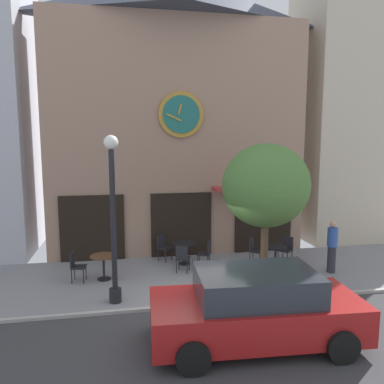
{
  "coord_description": "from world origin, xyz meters",
  "views": [
    {
      "loc": [
        -1.7,
        -8.78,
        4.17
      ],
      "look_at": [
        0.31,
        2.17,
        2.63
      ],
      "focal_mm": 35.09,
      "sensor_mm": 36.0,
      "label": 1
    }
  ],
  "objects": [
    {
      "name": "clock_building",
      "position": [
        0.32,
        5.48,
        5.19
      ],
      "size": [
        9.35,
        3.56,
        10.11
      ],
      "color": "#9E7A66",
      "rests_on": "ground_plane"
    },
    {
      "name": "cafe_chair_near_lamp",
      "position": [
        -3.15,
        2.34,
        0.53
      ],
      "size": [
        0.45,
        0.45,
        0.9
      ],
      "color": "black",
      "rests_on": "ground_plane"
    },
    {
      "name": "cafe_chair_right_end",
      "position": [
        0.92,
        2.9,
        0.53
      ],
      "size": [
        0.52,
        0.52,
        0.9
      ],
      "color": "black",
      "rests_on": "ground_plane"
    },
    {
      "name": "neighbor_building_right",
      "position": [
        8.31,
        6.0,
        5.9
      ],
      "size": [
        5.29,
        3.31,
        11.8
      ],
      "color": "beige",
      "rests_on": "ground_plane"
    },
    {
      "name": "cafe_chair_near_tree",
      "position": [
        -0.4,
        3.88,
        0.53
      ],
      "size": [
        0.57,
        0.57,
        0.9
      ],
      "color": "black",
      "rests_on": "ground_plane"
    },
    {
      "name": "ground_plane",
      "position": [
        0.0,
        -0.56,
        -0.02
      ],
      "size": [
        26.38,
        9.83,
        0.13
      ],
      "color": "gray"
    },
    {
      "name": "street_lamp",
      "position": [
        -1.98,
        0.69,
        2.18
      ],
      "size": [
        0.36,
        0.36,
        4.3
      ],
      "color": "black",
      "rests_on": "ground_plane"
    },
    {
      "name": "cafe_chair_under_awning",
      "position": [
        3.73,
        2.87,
        0.53
      ],
      "size": [
        0.56,
        0.56,
        0.9
      ],
      "color": "black",
      "rests_on": "ground_plane"
    },
    {
      "name": "cafe_chair_mid_row",
      "position": [
        0.07,
        2.52,
        0.53
      ],
      "size": [
        0.51,
        0.51,
        0.9
      ],
      "color": "black",
      "rests_on": "ground_plane"
    },
    {
      "name": "cafe_table_rightmost",
      "position": [
        3.1,
        2.32,
        0.55
      ],
      "size": [
        0.72,
        0.72,
        0.77
      ],
      "color": "black",
      "rests_on": "ground_plane"
    },
    {
      "name": "pedestrian_blue",
      "position": [
        4.73,
        1.7,
        0.86
      ],
      "size": [
        0.45,
        0.45,
        1.67
      ],
      "color": "#2D2D38",
      "rests_on": "ground_plane"
    },
    {
      "name": "street_tree",
      "position": [
        2.04,
        0.64,
        2.95
      ],
      "size": [
        2.37,
        2.13,
        4.09
      ],
      "color": "brown",
      "rests_on": "ground_plane"
    },
    {
      "name": "cafe_chair_facing_street",
      "position": [
        2.6,
        2.95,
        0.53
      ],
      "size": [
        0.56,
        0.56,
        0.9
      ],
      "color": "black",
      "rests_on": "ground_plane"
    },
    {
      "name": "cafe_table_center",
      "position": [
        -2.35,
        2.37,
        0.56
      ],
      "size": [
        0.8,
        0.8,
        0.75
      ],
      "color": "black",
      "rests_on": "ground_plane"
    },
    {
      "name": "cafe_table_center_left",
      "position": [
        0.27,
        3.35,
        0.55
      ],
      "size": [
        0.79,
        0.79,
        0.73
      ],
      "color": "black",
      "rests_on": "ground_plane"
    },
    {
      "name": "parked_car_red",
      "position": [
        0.91,
        -1.84,
        0.76
      ],
      "size": [
        4.39,
        2.2,
        1.55
      ],
      "color": "maroon",
      "rests_on": "ground_plane"
    }
  ]
}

